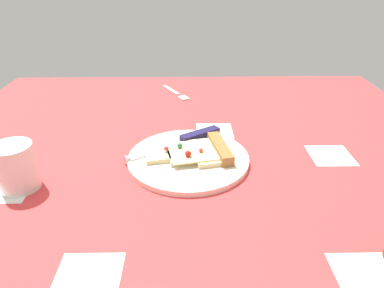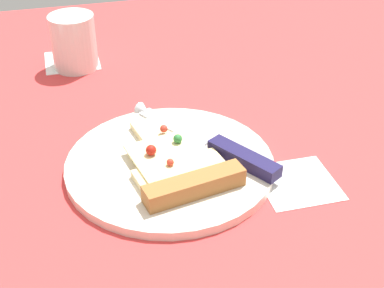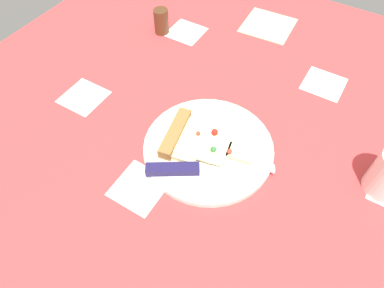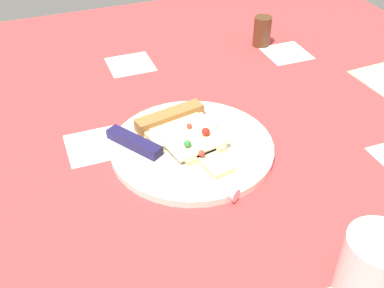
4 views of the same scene
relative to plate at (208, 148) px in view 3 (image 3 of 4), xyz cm
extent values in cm
cube|color=#D13838|center=(1.05, -3.61, -2.09)|extent=(125.77, 125.77, 3.00)
cube|color=white|center=(6.66, 14.24, -0.69)|extent=(9.00, 9.00, 0.20)
cube|color=white|center=(24.39, -31.09, -0.69)|extent=(9.00, 9.00, 0.20)
cube|color=white|center=(-13.91, -30.50, -0.69)|extent=(9.00, 9.00, 0.20)
cube|color=white|center=(31.42, 1.77, -0.69)|extent=(9.00, 9.00, 0.20)
cylinder|color=silver|center=(0.00, 0.00, 0.00)|extent=(25.83, 25.83, 1.18)
cube|color=beige|center=(3.92, 0.79, 1.09)|extent=(8.06, 11.97, 1.00)
cube|color=beige|center=(-1.47, -0.30, 1.09)|extent=(6.91, 8.17, 1.00)
cube|color=beige|center=(-6.37, -1.29, 1.09)|extent=(5.81, 4.56, 1.00)
cube|color=#F2E099|center=(0.98, 0.20, 1.74)|extent=(11.62, 11.00, 0.30)
cube|color=#9E6633|center=(6.86, 1.39, 1.69)|extent=(4.92, 12.28, 2.20)
sphere|color=red|center=(2.65, -0.49, 2.33)|extent=(0.88, 0.88, 0.88)
sphere|color=red|center=(-4.65, 0.29, 2.39)|extent=(0.99, 0.99, 0.99)
sphere|color=#2D7A38|center=(-1.83, 1.47, 2.46)|extent=(1.14, 1.14, 1.14)
sphere|color=#B21E14|center=(-0.05, -2.26, 2.55)|extent=(1.31, 1.31, 1.31)
cube|color=silver|center=(-7.33, 2.24, 0.74)|extent=(11.21, 8.10, 0.30)
cone|color=silver|center=(-12.40, -0.97, 0.74)|extent=(2.76, 2.76, 2.00)
cube|color=#1E1947|center=(2.81, 8.65, 1.39)|extent=(9.63, 7.20, 1.60)
cylinder|color=#4C2D19|center=(29.97, -27.81, 2.68)|extent=(3.83, 3.83, 6.53)
cube|color=beige|center=(6.57, -45.26, -0.39)|extent=(13.75, 13.75, 0.40)
camera|label=1|loc=(-0.23, -62.96, 37.71)|focal=32.09mm
camera|label=2|loc=(53.82, -10.95, 40.23)|focal=51.27mm
camera|label=3|loc=(-17.76, 35.85, 54.31)|focal=31.65mm
camera|label=4|loc=(-55.25, 21.09, 46.21)|focal=44.27mm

